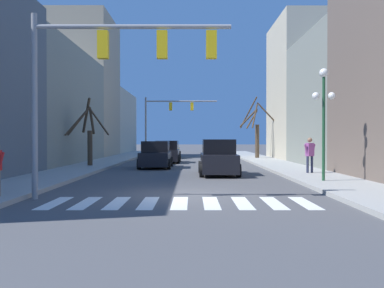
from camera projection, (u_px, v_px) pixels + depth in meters
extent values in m
plane|color=#4C4C4F|center=(181.00, 195.00, 14.78)|extent=(240.00, 240.00, 0.00)
cube|color=#9E9E99|center=(366.00, 192.00, 14.79)|extent=(2.85, 90.00, 0.15)
cube|color=gray|center=(40.00, 107.00, 32.23)|extent=(6.00, 15.75, 8.25)
cube|color=tan|center=(82.00, 88.00, 44.63)|extent=(6.00, 9.13, 13.75)
cube|color=#BCB299|center=(105.00, 123.00, 56.42)|extent=(6.00, 14.37, 7.61)
cube|color=gray|center=(349.00, 101.00, 29.04)|extent=(6.00, 10.30, 8.53)
cube|color=#BCB299|center=(309.00, 91.00, 38.79)|extent=(6.00, 9.26, 11.96)
cube|color=white|center=(54.00, 203.00, 12.90)|extent=(0.45, 2.60, 0.01)
cube|color=white|center=(85.00, 203.00, 12.90)|extent=(0.45, 2.60, 0.01)
cube|color=white|center=(116.00, 203.00, 12.90)|extent=(0.45, 2.60, 0.01)
cube|color=white|center=(148.00, 203.00, 12.90)|extent=(0.45, 2.60, 0.01)
cube|color=white|center=(179.00, 203.00, 12.91)|extent=(0.45, 2.60, 0.01)
cube|color=white|center=(210.00, 203.00, 12.91)|extent=(0.45, 2.60, 0.01)
cube|color=white|center=(241.00, 203.00, 12.91)|extent=(0.45, 2.60, 0.01)
cube|color=white|center=(273.00, 203.00, 12.91)|extent=(0.45, 2.60, 0.01)
cube|color=white|center=(304.00, 203.00, 12.91)|extent=(0.45, 2.60, 0.01)
cylinder|color=gray|center=(34.00, 107.00, 13.66)|extent=(0.18, 0.18, 5.66)
cylinder|color=gray|center=(132.00, 27.00, 13.64)|extent=(6.00, 0.14, 0.14)
cube|color=yellow|center=(102.00, 45.00, 13.64)|extent=(0.32, 0.28, 0.84)
cube|color=yellow|center=(161.00, 45.00, 13.64)|extent=(0.32, 0.28, 0.84)
cube|color=yellow|center=(211.00, 45.00, 13.65)|extent=(0.32, 0.28, 0.84)
cylinder|color=gray|center=(145.00, 127.00, 46.56)|extent=(0.18, 0.18, 6.11)
cylinder|color=gray|center=(180.00, 101.00, 46.53)|extent=(7.39, 0.14, 0.14)
cube|color=yellow|center=(170.00, 106.00, 46.53)|extent=(0.32, 0.28, 0.84)
cube|color=yellow|center=(191.00, 106.00, 46.54)|extent=(0.32, 0.28, 0.84)
cylinder|color=#1E4C2D|center=(323.00, 129.00, 18.12)|extent=(0.12, 0.12, 4.17)
sphere|color=white|center=(323.00, 73.00, 18.09)|extent=(0.36, 0.36, 0.36)
sphere|color=white|center=(315.00, 96.00, 18.10)|extent=(0.31, 0.31, 0.31)
sphere|color=white|center=(331.00, 96.00, 18.10)|extent=(0.31, 0.31, 0.31)
cube|color=black|center=(218.00, 163.00, 22.81)|extent=(1.73, 4.57, 0.90)
cube|color=black|center=(218.00, 147.00, 22.80)|extent=(1.59, 2.38, 0.73)
cylinder|color=black|center=(200.00, 167.00, 24.22)|extent=(0.22, 0.64, 0.64)
cylinder|color=black|center=(232.00, 167.00, 24.23)|extent=(0.22, 0.64, 0.64)
cylinder|color=black|center=(201.00, 171.00, 21.39)|extent=(0.22, 0.64, 0.64)
cylinder|color=black|center=(238.00, 171.00, 21.40)|extent=(0.22, 0.64, 0.64)
cube|color=black|center=(166.00, 155.00, 34.20)|extent=(1.77, 4.30, 0.83)
cube|color=black|center=(166.00, 145.00, 34.19)|extent=(1.63, 2.23, 0.68)
cylinder|color=black|center=(178.00, 159.00, 32.87)|extent=(0.22, 0.64, 0.64)
cylinder|color=black|center=(153.00, 159.00, 32.87)|extent=(0.22, 0.64, 0.64)
cylinder|color=black|center=(179.00, 158.00, 35.54)|extent=(0.22, 0.64, 0.64)
cylinder|color=black|center=(156.00, 158.00, 35.53)|extent=(0.22, 0.64, 0.64)
cube|color=#A38423|center=(169.00, 152.00, 41.93)|extent=(1.70, 4.21, 0.78)
cube|color=#594813|center=(169.00, 145.00, 41.92)|extent=(1.57, 2.19, 0.64)
cylinder|color=black|center=(178.00, 155.00, 40.63)|extent=(0.22, 0.64, 0.64)
cylinder|color=black|center=(159.00, 155.00, 40.62)|extent=(0.22, 0.64, 0.64)
cylinder|color=black|center=(179.00, 154.00, 43.24)|extent=(0.22, 0.64, 0.64)
cylinder|color=black|center=(161.00, 154.00, 43.23)|extent=(0.22, 0.64, 0.64)
cube|color=black|center=(155.00, 158.00, 28.18)|extent=(1.76, 4.49, 0.83)
cube|color=black|center=(155.00, 147.00, 28.17)|extent=(1.62, 2.33, 0.68)
cylinder|color=black|center=(168.00, 164.00, 26.79)|extent=(0.22, 0.64, 0.64)
cylinder|color=black|center=(138.00, 164.00, 26.79)|extent=(0.22, 0.64, 0.64)
cylinder|color=black|center=(170.00, 162.00, 29.57)|extent=(0.22, 0.64, 0.64)
cylinder|color=black|center=(143.00, 162.00, 29.57)|extent=(0.22, 0.64, 0.64)
cylinder|color=#282D47|center=(311.00, 164.00, 22.32)|extent=(0.12, 0.12, 0.83)
cylinder|color=#282D47|center=(307.00, 165.00, 22.17)|extent=(0.12, 0.12, 0.83)
cube|color=#9E4C93|center=(309.00, 150.00, 22.24)|extent=(0.46, 0.41, 0.65)
sphere|color=#8C664C|center=(309.00, 140.00, 22.23)|extent=(0.23, 0.23, 0.23)
cylinder|color=#9E4C93|center=(312.00, 150.00, 22.36)|extent=(0.29, 0.22, 0.63)
cylinder|color=#9E4C93|center=(306.00, 150.00, 22.12)|extent=(0.29, 0.22, 0.63)
cylinder|color=red|center=(0.00, 162.00, 13.17)|extent=(0.27, 0.15, 0.58)
cylinder|color=#473828|center=(256.00, 141.00, 39.45)|extent=(0.35, 0.35, 2.91)
cylinder|color=#473828|center=(251.00, 119.00, 39.16)|extent=(1.11, 0.69, 1.67)
cylinder|color=#473828|center=(248.00, 113.00, 40.07)|extent=(1.42, 1.47, 2.81)
cylinder|color=#473828|center=(248.00, 118.00, 39.37)|extent=(1.63, 0.26, 1.67)
cylinder|color=#473828|center=(269.00, 116.00, 39.39)|extent=(2.25, 0.21, 2.40)
cylinder|color=#473828|center=(254.00, 116.00, 38.94)|extent=(0.69, 1.11, 2.16)
cylinder|color=#473828|center=(89.00, 148.00, 28.38)|extent=(0.31, 0.31, 2.20)
cylinder|color=#473828|center=(91.00, 121.00, 28.67)|extent=(0.27, 0.77, 1.72)
cylinder|color=#473828|center=(78.00, 121.00, 28.40)|extent=(1.53, 0.20, 1.88)
cylinder|color=#473828|center=(77.00, 121.00, 27.98)|extent=(1.43, 0.93, 1.88)
cylinder|color=#473828|center=(99.00, 122.00, 28.68)|extent=(1.16, 0.77, 1.72)
cylinder|color=#473828|center=(85.00, 116.00, 28.93)|extent=(0.85, 1.31, 2.25)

